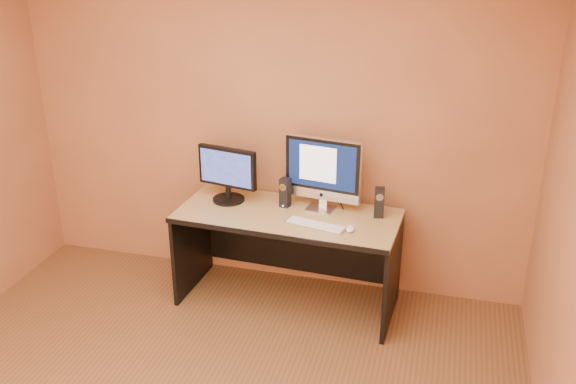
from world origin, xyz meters
TOP-DOWN VIEW (x-y plane):
  - walls at (0.00, 0.00)m, footprint 4.00×4.00m
  - desk at (0.23, 1.60)m, footprint 1.67×0.80m
  - imac at (0.45, 1.74)m, footprint 0.61×0.30m
  - second_monitor at (-0.27, 1.72)m, footprint 0.53×0.33m
  - speaker_left at (0.18, 1.73)m, footprint 0.08×0.09m
  - speaker_right at (0.89, 1.72)m, footprint 0.08×0.08m
  - keyboard at (0.48, 1.45)m, footprint 0.45×0.21m
  - mouse at (0.73, 1.44)m, footprint 0.06×0.10m
  - cable_a at (0.58, 1.88)m, footprint 0.08×0.21m
  - cable_b at (0.46, 1.92)m, footprint 0.10×0.16m

SIDE VIEW (x-z plane):
  - desk at x=0.23m, z-range 0.00..0.75m
  - cable_a at x=0.58m, z-range 0.75..0.76m
  - cable_b at x=0.46m, z-range 0.75..0.76m
  - keyboard at x=0.48m, z-range 0.75..0.77m
  - mouse at x=0.73m, z-range 0.75..0.79m
  - speaker_left at x=0.18m, z-range 0.75..0.98m
  - speaker_right at x=0.89m, z-range 0.75..0.98m
  - second_monitor at x=-0.27m, z-range 0.75..1.18m
  - imac at x=0.45m, z-range 0.75..1.31m
  - walls at x=0.00m, z-range 0.00..2.60m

